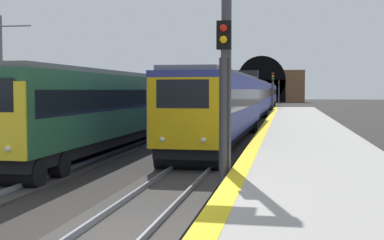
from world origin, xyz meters
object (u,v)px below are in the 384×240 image
Objects in this scene: railway_signal_near at (224,97)px; railway_signal_far at (279,89)px; catenary_mast_near at (2,78)px; railway_signal_mid at (273,89)px; train_main_approaching at (256,97)px; train_adjacent_platform at (184,99)px.

railway_signal_far is at bearing -180.00° from railway_signal_near.
catenary_mast_near is (-87.94, 14.19, 0.57)m from railway_signal_far.
catenary_mast_near is at bearing -9.17° from railway_signal_far.
railway_signal_far is at bearing -180.00° from railway_signal_mid.
railway_signal_near is 19.47m from catenary_mast_near.
train_main_approaching is 35.14m from catenary_mast_near.
train_main_approaching is 11.61× the size of catenary_mast_near.
train_main_approaching is at bearing -20.61° from catenary_mast_near.
train_adjacent_platform is 11.72× the size of railway_signal_far.
train_adjacent_platform is 71.36m from railway_signal_far.
catenary_mast_near is (-16.92, 7.19, 1.46)m from train_adjacent_platform.
train_adjacent_platform is (-15.94, 5.17, -0.01)m from train_main_approaching.
train_adjacent_platform is 31.04m from railway_signal_near.
railway_signal_far is (51.04, 0.00, -0.01)m from railway_signal_mid.
railway_signal_mid is (4.04, -1.83, 0.88)m from train_main_approaching.
railway_signal_mid is 51.04m from railway_signal_far.
train_main_approaching is 16.21× the size of railway_signal_far.
railway_signal_near reaches higher than train_main_approaching.
train_adjacent_platform is at bearing -166.96° from railway_signal_near.
train_adjacent_platform is at bearing -23.02° from catenary_mast_near.
railway_signal_mid is at bearing 156.52° from train_main_approaching.
train_adjacent_platform is 8.40× the size of catenary_mast_near.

